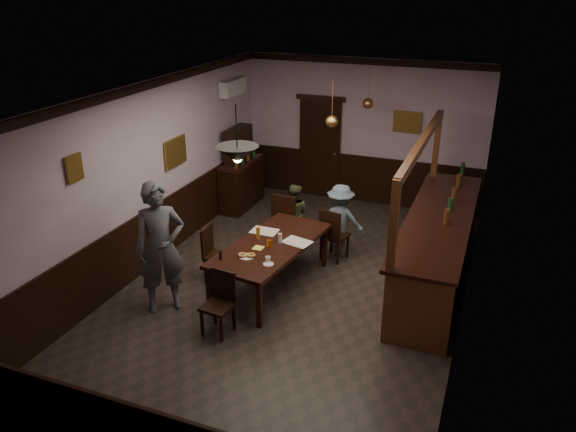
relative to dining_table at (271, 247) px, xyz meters
The scene contains 31 objects.
room 0.88m from the dining_table, 14.56° to the left, with size 5.01×8.01×3.01m.
dining_table is the anchor object (origin of this frame).
chair_far_left 1.34m from the dining_table, 101.59° to the left, with size 0.49×0.49×1.06m.
chair_far_right 1.36m from the dining_table, 63.09° to the left, with size 0.49×0.49×0.93m.
chair_near 1.34m from the dining_table, 97.89° to the right, with size 0.42×0.42×0.88m.
chair_side 0.97m from the dining_table, behind, with size 0.41×0.41×0.89m.
person_standing 1.66m from the dining_table, 137.83° to the right, with size 0.71×0.46×1.93m, color #4C4F56.
person_seated_left 1.62m from the dining_table, 98.39° to the left, with size 0.54×0.42×1.12m, color #494F2F.
person_seated_right 1.61m from the dining_table, 66.01° to the left, with size 0.82×0.47×1.27m, color slate.
newspaper_left 0.45m from the dining_table, 126.04° to the left, with size 0.42×0.30×0.01m, color silver.
newspaper_right 0.41m from the dining_table, 26.94° to the left, with size 0.42×0.30×0.01m, color silver.
napkin 0.25m from the dining_table, 117.93° to the right, with size 0.15×0.15×0.00m, color #F1EC58.
saucer 0.68m from the dining_table, 69.91° to the right, with size 0.15×0.15×0.01m, color white.
coffee_cup 0.62m from the dining_table, 70.83° to the right, with size 0.08×0.08×0.07m, color white.
pastry_plate 0.57m from the dining_table, 104.89° to the right, with size 0.22×0.22×0.01m, color white.
pastry_ring_a 0.61m from the dining_table, 109.83° to the right, with size 0.13×0.13×0.04m, color #C68C47.
pastry_ring_b 0.54m from the dining_table, 99.23° to the right, with size 0.13×0.13×0.04m, color #C68C47.
soda_can 0.19m from the dining_table, 77.65° to the right, with size 0.07×0.07×0.12m, color orange.
beer_glass 0.29m from the dining_table, 165.42° to the left, with size 0.06×0.06×0.20m, color #BF721E.
water_glass 0.20m from the dining_table, 29.11° to the left, with size 0.06×0.06×0.15m, color silver.
pepper_mill 0.88m from the dining_table, 121.65° to the right, with size 0.04×0.04×0.14m, color black.
sideboard 3.42m from the dining_table, 123.35° to the left, with size 0.45×1.27×1.68m.
bar_counter 2.61m from the dining_table, 27.01° to the left, with size 0.95×4.09×2.29m.
door_back 4.09m from the dining_table, 98.03° to the left, with size 0.90×0.06×2.10m, color black.
ac_unit 4.03m from the dining_table, 124.47° to the left, with size 0.20×0.85×0.30m.
picture_left_small 3.00m from the dining_table, 144.59° to the right, with size 0.04×0.28×0.36m.
picture_left_large 2.52m from the dining_table, 157.41° to the left, with size 0.04×0.62×0.48m.
picture_back 4.37m from the dining_table, 73.09° to the left, with size 0.55×0.04×0.42m.
pendant_iron 1.85m from the dining_table, 97.80° to the right, with size 0.56×0.56×0.75m.
pendant_brass_mid 2.28m from the dining_table, 74.47° to the left, with size 0.20×0.20×0.81m.
pendant_brass_far 3.60m from the dining_table, 78.70° to the left, with size 0.20×0.20×0.81m.
Camera 1 is at (2.68, -7.08, 4.46)m, focal length 35.00 mm.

